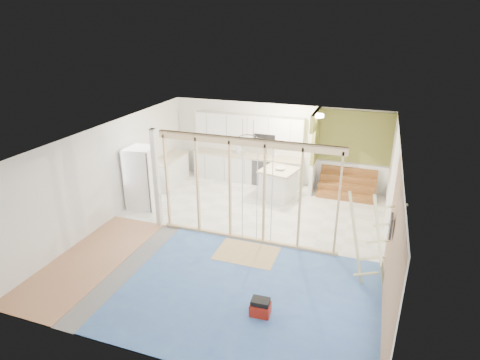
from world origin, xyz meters
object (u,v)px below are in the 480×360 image
(fridge, at_px, (142,178))
(island, at_px, (278,184))
(ladder, at_px, (370,241))
(toolbox, at_px, (260,308))

(fridge, xyz_separation_m, island, (3.53, 1.77, -0.42))
(ladder, bearing_deg, fridge, 152.76)
(fridge, distance_m, island, 3.97)
(toolbox, relative_size, ladder, 0.19)
(fridge, bearing_deg, ladder, -26.44)
(fridge, xyz_separation_m, toolbox, (4.49, -3.32, -0.73))
(island, xyz_separation_m, toolbox, (0.96, -5.10, -0.31))
(island, relative_size, toolbox, 3.11)
(fridge, distance_m, toolbox, 5.63)
(toolbox, bearing_deg, fridge, 140.67)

